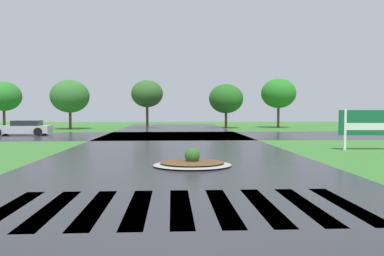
% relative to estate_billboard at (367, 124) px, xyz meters
% --- Properties ---
extents(asphalt_roadway, '(11.31, 80.00, 0.01)m').
position_rel_estate_billboard_xyz_m(asphalt_roadway, '(-9.80, -4.47, -1.32)').
color(asphalt_roadway, '#2B2B30').
rests_on(asphalt_roadway, ground).
extents(asphalt_cross_road, '(90.00, 10.18, 0.01)m').
position_rel_estate_billboard_xyz_m(asphalt_cross_road, '(-9.80, 11.46, -1.32)').
color(asphalt_cross_road, '#2B2B30').
rests_on(asphalt_cross_road, ground).
extents(crosswalk_stripes, '(7.65, 3.29, 0.01)m').
position_rel_estate_billboard_xyz_m(crosswalk_stripes, '(-9.80, -10.84, -1.32)').
color(crosswalk_stripes, white).
rests_on(crosswalk_stripes, ground).
extents(estate_billboard, '(2.86, 0.28, 2.11)m').
position_rel_estate_billboard_xyz_m(estate_billboard, '(0.00, 0.00, 0.00)').
color(estate_billboard, white).
rests_on(estate_billboard, ground).
extents(median_island, '(2.87, 2.37, 0.68)m').
position_rel_estate_billboard_xyz_m(median_island, '(-9.24, -5.09, -1.20)').
color(median_island, '#9E9B93').
rests_on(median_island, ground).
extents(car_silver_hatch, '(4.66, 2.24, 1.20)m').
position_rel_estate_billboard_xyz_m(car_silver_hatch, '(-22.14, 12.60, -0.75)').
color(car_silver_hatch, '#B7B7BF').
rests_on(car_silver_hatch, ground).
extents(background_treeline, '(34.57, 6.06, 5.62)m').
position_rel_estate_billboard_xyz_m(background_treeline, '(-12.67, 23.11, 2.28)').
color(background_treeline, '#4C3823').
rests_on(background_treeline, ground).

